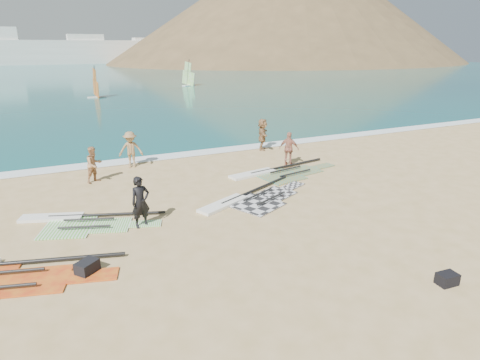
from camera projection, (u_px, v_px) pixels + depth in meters
name	position (u px, v px, depth m)	size (l,w,h in m)	color
ground	(256.00, 253.00, 12.50)	(300.00, 300.00, 0.00)	tan
sea	(60.00, 67.00, 125.46)	(300.00, 240.00, 0.06)	#0B4452
surf_line	(157.00, 158.00, 23.02)	(300.00, 1.20, 0.04)	white
far_town	(5.00, 51.00, 133.02)	(160.00, 8.00, 12.00)	white
headland_main	(294.00, 62.00, 158.44)	(143.00, 143.00, 45.00)	brown
headland_minor	(347.00, 60.00, 181.29)	(70.00, 70.00, 28.00)	brown
rig_grey	(250.00, 199.00, 16.72)	(5.71, 3.66, 0.20)	#242426
rig_green	(77.00, 222.00, 14.60)	(5.12, 3.07, 0.20)	#50C12D
rig_orange	(277.00, 173.00, 20.26)	(6.03, 2.79, 0.20)	orange
gear_bag_near	(87.00, 267.00, 11.33)	(0.60, 0.43, 0.38)	black
gear_bag_far	(447.00, 279.00, 10.82)	(0.54, 0.38, 0.32)	black
person_wetsuit	(141.00, 202.00, 14.05)	(0.68, 0.45, 1.86)	black
beachgoer_left	(94.00, 164.00, 18.77)	(0.84, 0.65, 1.72)	tan
beachgoer_mid	(131.00, 150.00, 21.08)	(1.24, 0.71, 1.92)	#947249
beachgoer_back	(289.00, 149.00, 21.46)	(1.06, 0.44, 1.81)	#B26F59
beachgoer_right	(262.00, 134.00, 24.67)	(1.79, 0.57, 1.93)	#9D7349
windsurfer_centre	(96.00, 88.00, 49.42)	(2.22, 2.63, 3.94)	white
windsurfer_right	(188.00, 78.00, 64.24)	(2.33, 2.50, 4.19)	white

